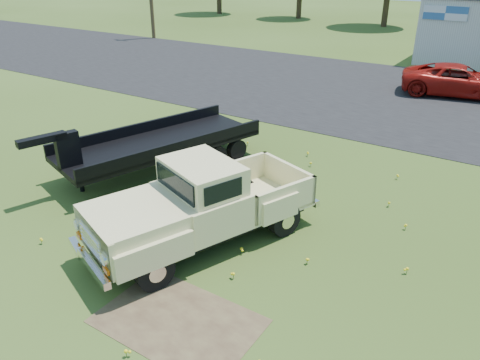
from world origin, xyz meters
name	(u,v)px	position (x,y,z in m)	size (l,w,h in m)	color
ground	(209,229)	(0.00, 0.00, 0.00)	(140.00, 140.00, 0.00)	#354917
asphalt_lot	(388,95)	(0.00, 15.00, 0.00)	(90.00, 14.00, 0.02)	black
dirt_patch_a	(178,321)	(1.50, -3.00, 0.00)	(3.00, 2.00, 0.01)	#4A3627
dirt_patch_b	(223,165)	(-2.00, 3.50, 0.00)	(2.20, 1.60, 0.01)	#4A3627
vintage_pickup_truck	(203,203)	(0.25, -0.52, 1.05)	(2.24, 5.76, 2.09)	beige
flatbed_trailer	(159,140)	(-3.59, 2.23, 0.97)	(2.36, 7.09, 1.93)	black
red_pickup	(459,81)	(2.81, 16.80, 0.74)	(2.46, 5.34, 1.48)	maroon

